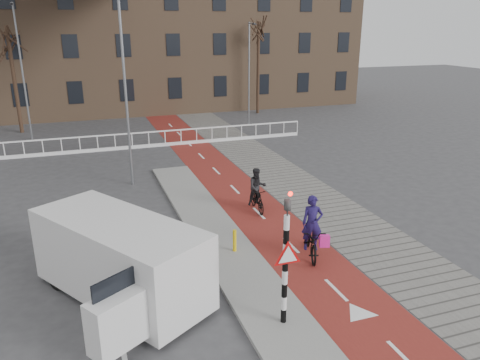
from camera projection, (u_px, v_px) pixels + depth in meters
name	position (u px, v px, depth m)	size (l,w,h in m)	color
ground	(274.00, 282.00, 13.72)	(120.00, 120.00, 0.00)	#38383A
bike_lane	(222.00, 177.00, 23.14)	(2.50, 60.00, 0.01)	maroon
sidewalk	(274.00, 171.00, 24.02)	(3.00, 60.00, 0.01)	slate
curb_island	(213.00, 230.00, 17.06)	(1.80, 16.00, 0.12)	gray
traffic_signal	(286.00, 255.00, 11.09)	(0.80, 0.80, 3.68)	black
bollard	(235.00, 241.00, 15.22)	(0.12, 0.12, 0.74)	yellow
cyclist_near	(312.00, 236.00, 15.06)	(1.30, 2.11, 2.06)	black
cyclist_far	(257.00, 193.00, 18.71)	(0.78, 1.66, 1.78)	black
van	(120.00, 258.00, 12.63)	(4.57, 5.59, 2.26)	silver
railing	(80.00, 148.00, 27.27)	(28.00, 0.10, 0.99)	silver
townhouse_row	(91.00, 16.00, 38.93)	(46.00, 10.00, 15.90)	#7F6047
tree_mid	(14.00, 81.00, 31.43)	(0.26, 0.26, 7.08)	black
tree_right	(258.00, 69.00, 38.39)	(0.24, 0.24, 7.37)	black
streetlight_near	(126.00, 96.00, 20.73)	(0.12, 0.12, 8.29)	slate
streetlight_left	(23.00, 74.00, 29.20)	(0.12, 0.12, 8.42)	slate
streetlight_right	(249.00, 75.00, 33.71)	(0.12, 0.12, 7.31)	slate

